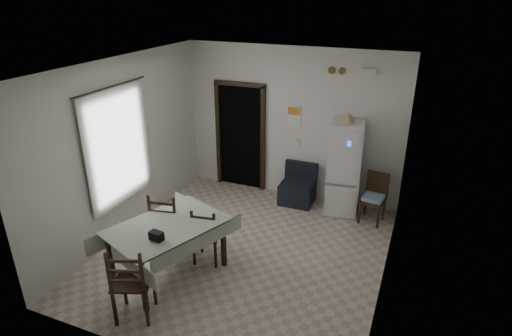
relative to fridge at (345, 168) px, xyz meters
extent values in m
plane|color=#BCAC99|center=(-1.13, -1.93, -0.86)|extent=(4.50, 4.50, 0.00)
cube|color=black|center=(-2.18, 0.53, 0.19)|extent=(0.90, 0.45, 2.10)
cube|color=black|center=(-2.67, 0.29, 0.19)|extent=(0.08, 0.10, 2.18)
cube|color=black|center=(-1.69, 0.29, 0.19)|extent=(0.08, 0.10, 2.18)
cube|color=black|center=(-2.18, 0.29, 1.28)|extent=(1.06, 0.10, 0.08)
cube|color=silver|center=(-3.28, -2.13, 0.69)|extent=(0.10, 1.20, 1.60)
cube|color=beige|center=(-3.17, -2.13, 0.69)|extent=(0.02, 1.45, 1.85)
cylinder|color=black|center=(-3.16, -2.13, 1.64)|extent=(0.02, 1.60, 0.02)
cube|color=white|center=(-1.08, 0.31, 0.76)|extent=(0.28, 0.02, 0.40)
cube|color=orange|center=(-1.08, 0.30, 0.86)|extent=(0.24, 0.01, 0.14)
cube|color=beige|center=(-0.98, 0.31, 0.24)|extent=(0.08, 0.02, 0.12)
cylinder|color=brown|center=(-0.43, 0.30, 1.66)|extent=(0.12, 0.03, 0.12)
cylinder|color=brown|center=(-0.25, 0.30, 1.66)|extent=(0.12, 0.03, 0.12)
cube|color=white|center=(0.22, 0.28, 1.69)|extent=(0.25, 0.07, 0.09)
cone|color=tan|center=(0.00, -0.05, 0.95)|extent=(0.25, 0.25, 0.19)
cube|color=black|center=(-1.80, -3.19, 0.02)|extent=(0.20, 0.13, 0.12)
camera|label=1|loc=(1.21, -7.09, 3.03)|focal=30.00mm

